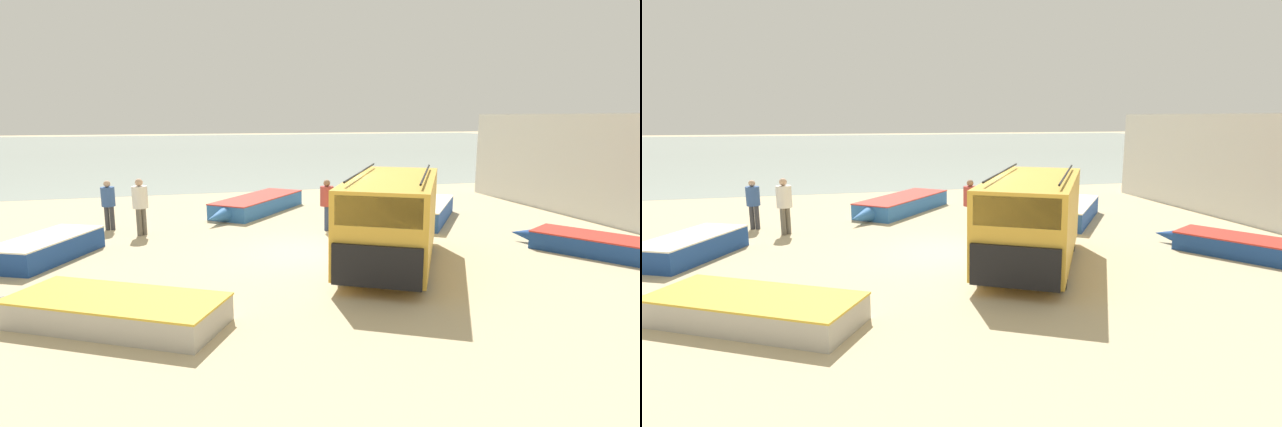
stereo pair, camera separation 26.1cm
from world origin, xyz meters
TOP-DOWN VIEW (x-y plane):
  - ground_plane at (0.00, 0.00)m, footprint 200.00×200.00m
  - sea_water at (0.00, 52.00)m, footprint 120.00×80.00m
  - harbor_wall at (11.05, 1.00)m, footprint 0.50×15.82m
  - parked_van at (1.70, -1.60)m, footprint 4.38×5.61m
  - fishing_rowboat_0 at (-4.74, -3.69)m, footprint 4.66×3.30m
  - fishing_rowboat_1 at (5.24, 3.44)m, footprint 3.92×4.78m
  - fishing_rowboat_2 at (-6.89, 1.40)m, footprint 2.60×3.78m
  - fishing_rowboat_3 at (-0.61, 6.46)m, footprint 4.41×5.00m
  - fishing_rowboat_4 at (7.63, -2.26)m, footprint 3.08×4.32m
  - fisherman_1 at (-5.79, 4.60)m, footprint 0.44×0.44m
  - fisherman_2 at (-4.70, 3.54)m, footprint 0.48×0.48m
  - fisherman_3 at (1.22, 2.66)m, footprint 0.45×0.45m

SIDE VIEW (x-z plane):
  - ground_plane at x=0.00m, z-range 0.00..0.00m
  - sea_water at x=0.00m, z-range 0.00..0.01m
  - fishing_rowboat_0 at x=-4.74m, z-range 0.00..0.53m
  - fishing_rowboat_4 at x=7.63m, z-range 0.00..0.53m
  - fishing_rowboat_3 at x=-0.61m, z-range 0.00..0.61m
  - fishing_rowboat_2 at x=-6.89m, z-range 0.00..0.62m
  - fishing_rowboat_1 at x=5.24m, z-range 0.00..0.67m
  - fisherman_1 at x=-5.79m, z-range 0.16..1.84m
  - fisherman_3 at x=1.22m, z-range 0.17..1.87m
  - fisherman_2 at x=-4.70m, z-range 0.18..2.01m
  - parked_van at x=1.70m, z-range 0.04..2.45m
  - harbor_wall at x=11.05m, z-range 0.00..3.85m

